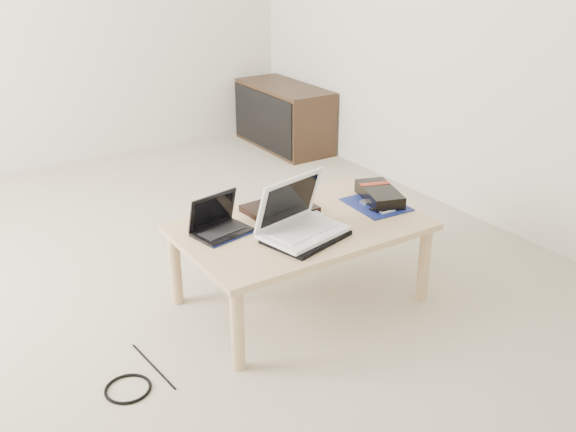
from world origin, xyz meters
TOP-DOWN VIEW (x-y plane):
  - ground at (0.00, 0.00)m, footprint 4.00×4.00m
  - coffee_table at (0.54, -0.63)m, footprint 1.10×0.70m
  - media_cabinet at (1.77, 1.45)m, footprint 0.41×0.90m
  - book at (0.54, -0.46)m, footprint 0.32×0.27m
  - netbook at (0.19, -0.51)m, footprint 0.27×0.22m
  - tablet at (0.47, -0.66)m, footprint 0.28×0.24m
  - remote at (0.64, -0.52)m, footprint 0.07×0.23m
  - neoprene_sleeve at (0.48, -0.77)m, footprint 0.39×0.33m
  - white_laptop at (0.47, -0.72)m, footprint 0.40×0.32m
  - motherboard at (0.98, -0.64)m, footprint 0.25×0.31m
  - gpu_box at (1.02, -0.61)m, footprint 0.24×0.34m
  - cable_coil at (0.44, -0.69)m, footprint 0.11×0.11m
  - floor_cable_coil at (-0.38, -0.82)m, footprint 0.23×0.23m
  - floor_cable_trail at (-0.25, -0.73)m, footprint 0.04×0.37m

SIDE VIEW (x-z plane):
  - ground at x=0.00m, z-range 0.00..0.00m
  - floor_cable_trail at x=-0.25m, z-range 0.00..0.01m
  - floor_cable_coil at x=-0.38m, z-range 0.00..0.01m
  - media_cabinet at x=1.77m, z-range 0.00..0.50m
  - coffee_table at x=0.54m, z-range 0.15..0.55m
  - motherboard at x=0.98m, z-range 0.40..0.41m
  - cable_coil at x=0.44m, z-range 0.40..0.41m
  - tablet at x=0.47m, z-range 0.40..0.41m
  - neoprene_sleeve at x=0.48m, z-range 0.40..0.42m
  - remote at x=0.64m, z-range 0.40..0.42m
  - book at x=0.54m, z-range 0.40..0.43m
  - gpu_box at x=1.02m, z-range 0.40..0.47m
  - netbook at x=0.19m, z-range 0.35..0.52m
  - white_laptop at x=0.47m, z-range 0.35..0.60m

